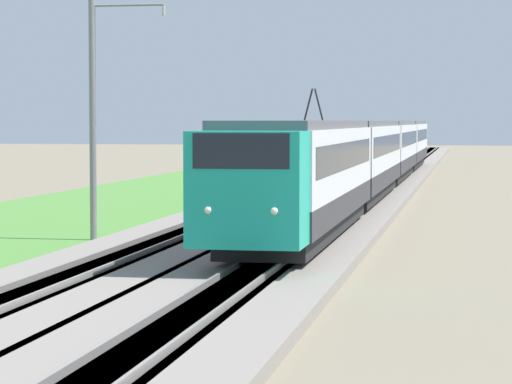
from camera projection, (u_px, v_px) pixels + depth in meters
The scene contains 7 objects.
ballast_main at pixel (254, 208), 53.44m from camera, with size 240.00×4.40×0.30m.
ballast_adjacent at pixel (348, 210), 52.70m from camera, with size 240.00×4.40×0.30m.
track_main at pixel (254, 208), 53.44m from camera, with size 240.00×1.57×0.45m.
track_adjacent at pixel (348, 209), 52.70m from camera, with size 240.00×1.57×0.45m.
grass_verge at pixel (110, 209), 54.61m from camera, with size 240.00×12.53×0.12m.
passenger_train at pixel (375, 150), 66.73m from camera, with size 78.24×2.88×5.11m.
catenary_mast_mid at pixel (94, 107), 39.37m from camera, with size 0.22×2.56×8.64m.
Camera 1 is at (-2.46, -9.46, 4.01)m, focal length 85.00 mm.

